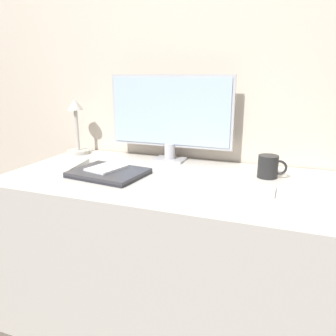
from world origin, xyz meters
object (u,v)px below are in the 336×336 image
ereader (107,168)px  desk_lamp (77,125)px  monitor (170,115)px  coffee_mug (268,167)px  laptop (109,173)px  notebook (64,165)px  keyboard (236,188)px

ereader → desk_lamp: 0.48m
monitor → coffee_mug: bearing=-14.3°
laptop → notebook: bearing=172.8°
desk_lamp → laptop: bearing=-39.6°
keyboard → notebook: 0.82m
keyboard → notebook: bearing=178.2°
monitor → laptop: size_ratio=1.91×
keyboard → coffee_mug: bearing=62.9°
laptop → keyboard: bearing=0.8°
notebook → laptop: bearing=-7.2°
monitor → keyboard: monitor is taller
ereader → notebook: ereader is taller
keyboard → laptop: size_ratio=0.88×
notebook → coffee_mug: (0.92, 0.18, 0.04)m
keyboard → ereader: ereader is taller
keyboard → laptop: laptop is taller
desk_lamp → keyboard: bearing=-18.1°
notebook → keyboard: bearing=-1.8°
notebook → monitor: bearing=35.8°
laptop → ereader: 0.03m
keyboard → ereader: (-0.57, 0.01, 0.02)m
monitor → notebook: size_ratio=2.74×
coffee_mug → notebook: bearing=-168.9°
notebook → coffee_mug: size_ratio=1.91×
monitor → coffee_mug: size_ratio=5.22×
keyboard → monitor: bearing=139.6°
monitor → notebook: monitor is taller
monitor → desk_lamp: bearing=-176.9°
keyboard → ereader: bearing=178.9°
monitor → coffee_mug: (0.50, -0.13, -0.19)m
ereader → desk_lamp: (-0.35, 0.29, 0.13)m
desk_lamp → notebook: bearing=-67.9°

